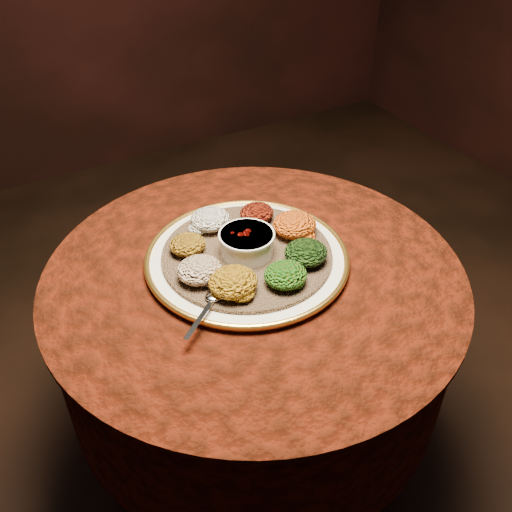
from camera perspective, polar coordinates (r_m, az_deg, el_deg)
table at (r=1.42m, az=-0.19°, el=-7.13°), size 0.96×0.96×0.73m
platter at (r=1.31m, az=-0.91°, el=-0.20°), size 0.56×0.56×0.02m
injera at (r=1.30m, az=-0.92°, el=0.17°), size 0.40×0.40×0.01m
stew_bowl at (r=1.28m, az=-0.93°, el=1.43°), size 0.13×0.13×0.05m
spoon at (r=1.18m, az=-4.26°, el=-4.29°), size 0.13×0.11×0.01m
portion_ayib at (r=1.37m, az=-4.62°, el=3.69°), size 0.10×0.09×0.05m
portion_kitfo at (r=1.40m, az=0.08°, el=4.34°), size 0.08×0.08×0.04m
portion_tikil at (r=1.35m, az=3.87°, el=3.15°), size 0.10×0.10×0.05m
portion_gomen at (r=1.27m, az=5.01°, el=0.34°), size 0.10×0.09×0.05m
portion_mixveg at (r=1.21m, az=2.97°, el=-1.90°), size 0.09×0.09×0.04m
portion_kik at (r=1.18m, az=-2.31°, el=-2.61°), size 0.10×0.10×0.05m
portion_timatim at (r=1.22m, az=-5.67°, el=-1.40°), size 0.10×0.09×0.05m
portion_shiro at (r=1.30m, az=-6.87°, el=1.16°), size 0.08×0.08×0.04m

